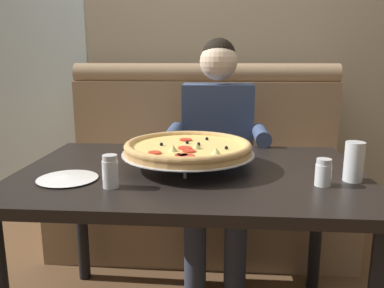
# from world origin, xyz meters

# --- Properties ---
(back_wall_with_window) EXTENTS (6.00, 0.12, 2.80)m
(back_wall_with_window) POSITION_xyz_m (0.00, 1.49, 1.40)
(back_wall_with_window) COLOR tan
(back_wall_with_window) RESTS_ON ground_plane
(window_panel) EXTENTS (1.10, 0.02, 2.80)m
(window_panel) POSITION_xyz_m (-1.44, 1.41, 1.40)
(window_panel) COLOR white
(window_panel) RESTS_ON ground_plane
(booth_bench) EXTENTS (1.77, 0.78, 1.13)m
(booth_bench) POSITION_xyz_m (0.00, 0.92, 0.40)
(booth_bench) COLOR #937556
(booth_bench) RESTS_ON ground_plane
(dining_table) EXTENTS (1.35, 0.90, 0.73)m
(dining_table) POSITION_xyz_m (0.00, 0.00, 0.65)
(dining_table) COLOR black
(dining_table) RESTS_ON ground_plane
(diner_main) EXTENTS (0.54, 0.64, 1.27)m
(diner_main) POSITION_xyz_m (0.10, 0.65, 0.71)
(diner_main) COLOR #2D3342
(diner_main) RESTS_ON ground_plane
(pizza) EXTENTS (0.53, 0.53, 0.12)m
(pizza) POSITION_xyz_m (-0.01, 0.03, 0.81)
(pizza) COLOR silver
(pizza) RESTS_ON dining_table
(shaker_pepper_flakes) EXTENTS (0.06, 0.06, 0.11)m
(shaker_pepper_flakes) POSITION_xyz_m (-0.25, -0.23, 0.78)
(shaker_pepper_flakes) COLOR white
(shaker_pepper_flakes) RESTS_ON dining_table
(shaker_parmesan) EXTENTS (0.06, 0.06, 0.10)m
(shaker_parmesan) POSITION_xyz_m (0.47, -0.16, 0.77)
(shaker_parmesan) COLOR white
(shaker_parmesan) RESTS_ON dining_table
(plate_near_left) EXTENTS (0.22, 0.22, 0.02)m
(plate_near_left) POSITION_xyz_m (-0.44, -0.16, 0.74)
(plate_near_left) COLOR white
(plate_near_left) RESTS_ON dining_table
(drinking_glass) EXTENTS (0.07, 0.07, 0.14)m
(drinking_glass) POSITION_xyz_m (0.60, -0.09, 0.79)
(drinking_glass) COLOR silver
(drinking_glass) RESTS_ON dining_table
(patio_chair) EXTENTS (0.40, 0.41, 0.86)m
(patio_chair) POSITION_xyz_m (-1.62, 2.08, 0.52)
(patio_chair) COLOR black
(patio_chair) RESTS_ON ground_plane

